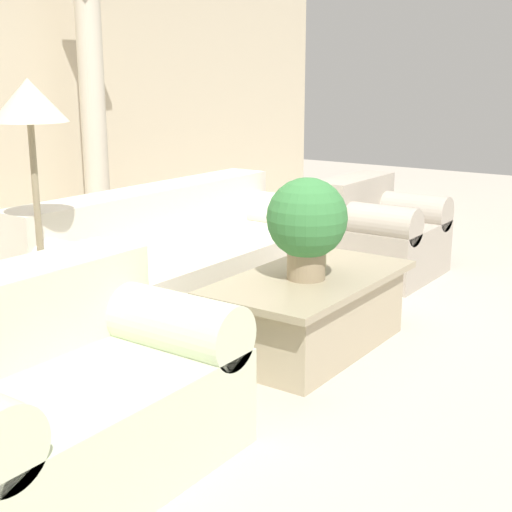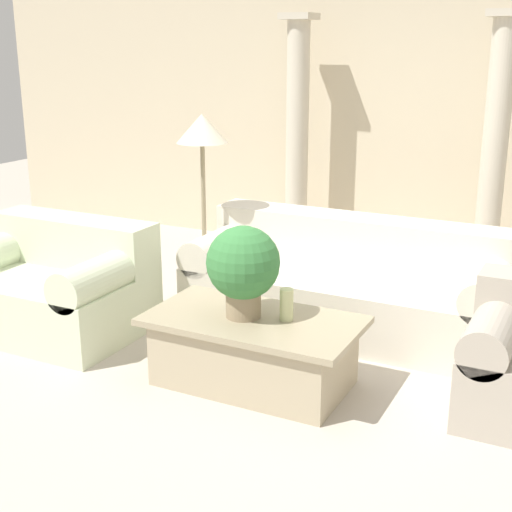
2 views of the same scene
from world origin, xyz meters
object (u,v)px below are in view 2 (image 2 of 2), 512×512
coffee_table (254,350)px  floor_lamp (202,140)px  loveseat (55,284)px  potted_plant (243,266)px  sofa_long (348,285)px

coffee_table → floor_lamp: size_ratio=0.85×
coffee_table → loveseat: bearing=174.6°
loveseat → coffee_table: loveseat is taller
potted_plant → floor_lamp: floor_lamp is taller
potted_plant → sofa_long: bearing=77.4°
floor_lamp → potted_plant: bearing=-49.7°
sofa_long → floor_lamp: 1.58m
coffee_table → floor_lamp: (-1.01, 1.11, 1.12)m
sofa_long → floor_lamp: size_ratio=1.52×
coffee_table → potted_plant: (-0.07, -0.01, 0.55)m
sofa_long → coffee_table: 1.20m
coffee_table → floor_lamp: 1.87m
potted_plant → floor_lamp: size_ratio=0.37×
sofa_long → loveseat: same height
coffee_table → sofa_long: bearing=80.4°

